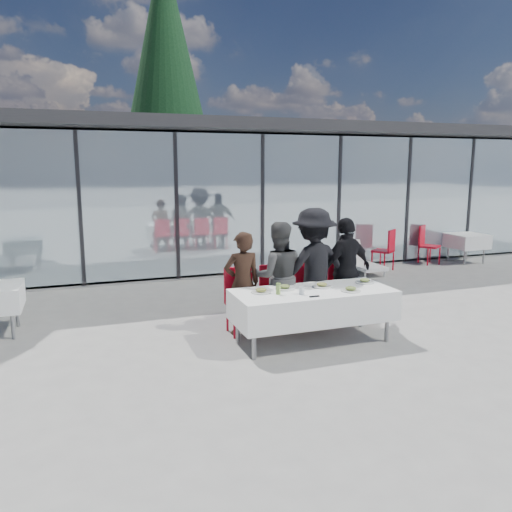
{
  "coord_description": "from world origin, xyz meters",
  "views": [
    {
      "loc": [
        -2.88,
        -6.54,
        2.46
      ],
      "look_at": [
        -0.12,
        1.2,
        0.97
      ],
      "focal_mm": 35.0,
      "sensor_mm": 36.0,
      "label": 1
    }
  ],
  "objects_px": {
    "plate_d": "(365,281)",
    "folded_eyeglasses": "(314,296)",
    "juice_bottle": "(278,289)",
    "plate_extra": "(351,289)",
    "spare_chair_b": "(387,248)",
    "lounger": "(358,260)",
    "dining_table": "(313,305)",
    "diner_chair_b": "(275,294)",
    "diner_chair_c": "(310,291)",
    "spare_table_right": "(467,241)",
    "diner_c": "(313,268)",
    "diner_d": "(346,270)",
    "diner_chair_d": "(343,288)",
    "diner_b": "(278,276)",
    "conifer_tree": "(166,70)",
    "diner_chair_a": "(240,297)",
    "plate_c": "(322,285)",
    "diner_a": "(242,283)",
    "plate_b": "(285,287)",
    "plate_a": "(261,291)",
    "spare_chair_a": "(426,243)"
  },
  "relations": [
    {
      "from": "diner_chair_d",
      "to": "plate_d",
      "type": "bearing_deg",
      "value": -87.89
    },
    {
      "from": "plate_b",
      "to": "plate_c",
      "type": "bearing_deg",
      "value": -6.6
    },
    {
      "from": "diner_a",
      "to": "plate_b",
      "type": "xyz_separation_m",
      "value": [
        0.47,
        -0.47,
        0.01
      ]
    },
    {
      "from": "diner_chair_d",
      "to": "plate_extra",
      "type": "relative_size",
      "value": 3.55
    },
    {
      "from": "spare_chair_a",
      "to": "conifer_tree",
      "type": "xyz_separation_m",
      "value": [
        -4.92,
        9.17,
        5.45
      ]
    },
    {
      "from": "diner_chair_c",
      "to": "spare_table_right",
      "type": "bearing_deg",
      "value": 28.55
    },
    {
      "from": "folded_eyeglasses",
      "to": "conifer_tree",
      "type": "xyz_separation_m",
      "value": [
        0.5,
        13.77,
        5.23
      ]
    },
    {
      "from": "diner_chair_a",
      "to": "plate_c",
      "type": "xyz_separation_m",
      "value": [
        1.02,
        -0.63,
        0.24
      ]
    },
    {
      "from": "folded_eyeglasses",
      "to": "diner_chair_a",
      "type": "bearing_deg",
      "value": 122.08
    },
    {
      "from": "plate_a",
      "to": "diner_a",
      "type": "bearing_deg",
      "value": 99.44
    },
    {
      "from": "diner_chair_a",
      "to": "diner_c",
      "type": "relative_size",
      "value": 0.53
    },
    {
      "from": "plate_d",
      "to": "diner_chair_c",
      "type": "bearing_deg",
      "value": 134.67
    },
    {
      "from": "diner_chair_c",
      "to": "folded_eyeglasses",
      "type": "distance_m",
      "value": 1.2
    },
    {
      "from": "plate_c",
      "to": "lounger",
      "type": "height_order",
      "value": "plate_c"
    },
    {
      "from": "plate_d",
      "to": "spare_table_right",
      "type": "xyz_separation_m",
      "value": [
        5.42,
        3.88,
        -0.22
      ]
    },
    {
      "from": "diner_chair_c",
      "to": "dining_table",
      "type": "bearing_deg",
      "value": -113.16
    },
    {
      "from": "diner_b",
      "to": "diner_chair_d",
      "type": "distance_m",
      "value": 1.2
    },
    {
      "from": "juice_bottle",
      "to": "plate_extra",
      "type": "bearing_deg",
      "value": -10.01
    },
    {
      "from": "diner_d",
      "to": "plate_c",
      "type": "height_order",
      "value": "diner_d"
    },
    {
      "from": "plate_extra",
      "to": "spare_chair_b",
      "type": "relative_size",
      "value": 0.28
    },
    {
      "from": "plate_d",
      "to": "folded_eyeglasses",
      "type": "height_order",
      "value": "plate_d"
    },
    {
      "from": "plate_d",
      "to": "juice_bottle",
      "type": "height_order",
      "value": "juice_bottle"
    },
    {
      "from": "diner_d",
      "to": "plate_c",
      "type": "xyz_separation_m",
      "value": [
        -0.7,
        -0.53,
        -0.06
      ]
    },
    {
      "from": "diner_chair_d",
      "to": "diner_a",
      "type": "bearing_deg",
      "value": -176.91
    },
    {
      "from": "diner_a",
      "to": "diner_chair_b",
      "type": "bearing_deg",
      "value": -173.15
    },
    {
      "from": "diner_a",
      "to": "spare_table_right",
      "type": "xyz_separation_m",
      "value": [
        7.17,
        3.37,
        -0.21
      ]
    },
    {
      "from": "spare_table_right",
      "to": "diner_chair_b",
      "type": "bearing_deg",
      "value": -153.63
    },
    {
      "from": "spare_table_right",
      "to": "diner_d",
      "type": "bearing_deg",
      "value": -148.25
    },
    {
      "from": "diner_c",
      "to": "spare_chair_b",
      "type": "height_order",
      "value": "diner_c"
    },
    {
      "from": "lounger",
      "to": "conifer_tree",
      "type": "distance_m",
      "value": 11.39
    },
    {
      "from": "dining_table",
      "to": "diner_chair_b",
      "type": "relative_size",
      "value": 2.32
    },
    {
      "from": "diner_chair_d",
      "to": "juice_bottle",
      "type": "xyz_separation_m",
      "value": [
        -1.44,
        -0.8,
        0.29
      ]
    },
    {
      "from": "diner_d",
      "to": "juice_bottle",
      "type": "bearing_deg",
      "value": 10.67
    },
    {
      "from": "spare_table_right",
      "to": "plate_d",
      "type": "bearing_deg",
      "value": -144.42
    },
    {
      "from": "diner_d",
      "to": "diner_chair_d",
      "type": "xyz_separation_m",
      "value": [
        -0.0,
        0.09,
        -0.3
      ]
    },
    {
      "from": "juice_bottle",
      "to": "conifer_tree",
      "type": "distance_m",
      "value": 14.46
    },
    {
      "from": "diner_chair_d",
      "to": "lounger",
      "type": "height_order",
      "value": "diner_chair_d"
    },
    {
      "from": "plate_c",
      "to": "juice_bottle",
      "type": "height_order",
      "value": "juice_bottle"
    },
    {
      "from": "conifer_tree",
      "to": "spare_table_right",
      "type": "bearing_deg",
      "value": -57.5
    },
    {
      "from": "diner_b",
      "to": "diner_chair_a",
      "type": "bearing_deg",
      "value": 4.76
    },
    {
      "from": "juice_bottle",
      "to": "spare_table_right",
      "type": "distance_m",
      "value": 8.01
    },
    {
      "from": "diner_a",
      "to": "plate_extra",
      "type": "xyz_separation_m",
      "value": [
        1.29,
        -0.89,
        0.01
      ]
    },
    {
      "from": "juice_bottle",
      "to": "diner_chair_b",
      "type": "bearing_deg",
      "value": 70.64
    },
    {
      "from": "dining_table",
      "to": "diner_chair_b",
      "type": "distance_m",
      "value": 0.8
    },
    {
      "from": "spare_table_right",
      "to": "plate_a",
      "type": "bearing_deg",
      "value": -151.04
    },
    {
      "from": "diner_chair_c",
      "to": "diner_chair_b",
      "type": "bearing_deg",
      "value": 180.0
    },
    {
      "from": "diner_c",
      "to": "plate_d",
      "type": "distance_m",
      "value": 0.8
    },
    {
      "from": "diner_b",
      "to": "spare_table_right",
      "type": "height_order",
      "value": "diner_b"
    },
    {
      "from": "spare_chair_b",
      "to": "lounger",
      "type": "distance_m",
      "value": 0.77
    },
    {
      "from": "lounger",
      "to": "plate_a",
      "type": "bearing_deg",
      "value": -134.98
    }
  ]
}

